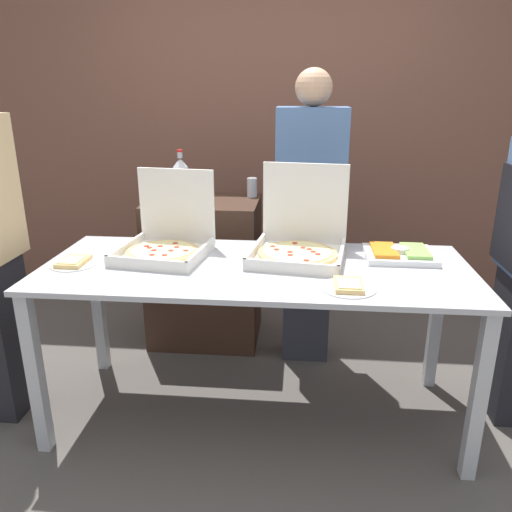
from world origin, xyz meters
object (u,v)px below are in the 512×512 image
at_px(paper_plate_front_left, 349,286).
at_px(paper_plate_front_center, 73,262).
at_px(soda_bottle, 181,180).
at_px(person_guest_plaid, 309,217).
at_px(veggie_tray, 399,254).
at_px(soda_can_silver, 252,187).
at_px(pizza_box_near_right, 166,240).
at_px(pizza_box_near_left, 299,241).

bearing_deg(paper_plate_front_left, paper_plate_front_center, 171.95).
height_order(soda_bottle, person_guest_plaid, person_guest_plaid).
height_order(veggie_tray, soda_can_silver, soda_can_silver).
distance_m(pizza_box_near_right, paper_plate_front_left, 0.97).
height_order(pizza_box_near_right, soda_bottle, soda_bottle).
distance_m(soda_bottle, person_guest_plaid, 0.82).
bearing_deg(veggie_tray, person_guest_plaid, 134.06).
height_order(paper_plate_front_left, soda_bottle, soda_bottle).
bearing_deg(person_guest_plaid, soda_bottle, -9.25).
xyz_separation_m(paper_plate_front_center, soda_can_silver, (0.76, 1.04, 0.18)).
distance_m(pizza_box_near_left, soda_bottle, 0.98).
height_order(paper_plate_front_left, person_guest_plaid, person_guest_plaid).
xyz_separation_m(paper_plate_front_center, veggie_tray, (1.58, 0.25, 0.01)).
height_order(pizza_box_near_right, person_guest_plaid, person_guest_plaid).
distance_m(pizza_box_near_right, person_guest_plaid, 0.89).
xyz_separation_m(soda_can_silver, person_guest_plaid, (0.37, -0.33, -0.11)).
height_order(pizza_box_near_right, paper_plate_front_center, pizza_box_near_right).
bearing_deg(paper_plate_front_left, veggie_tray, 56.58).
bearing_deg(pizza_box_near_right, person_guest_plaid, 42.82).
bearing_deg(paper_plate_front_left, soda_can_silver, 113.57).
xyz_separation_m(pizza_box_near_left, veggie_tray, (0.50, 0.01, -0.06)).
xyz_separation_m(pizza_box_near_right, paper_plate_front_center, (-0.41, -0.20, -0.06)).
distance_m(pizza_box_near_left, paper_plate_front_left, 0.48).
xyz_separation_m(pizza_box_near_right, soda_can_silver, (0.35, 0.84, 0.12)).
height_order(paper_plate_front_left, veggie_tray, veggie_tray).
bearing_deg(pizza_box_near_right, soda_can_silver, 74.80).
bearing_deg(person_guest_plaid, pizza_box_near_right, 35.40).
xyz_separation_m(paper_plate_front_left, person_guest_plaid, (-0.16, 0.90, 0.07)).
relative_size(paper_plate_front_left, soda_can_silver, 1.89).
relative_size(pizza_box_near_right, soda_bottle, 1.49).
relative_size(soda_bottle, person_guest_plaid, 0.19).
distance_m(paper_plate_front_center, soda_can_silver, 1.30).
xyz_separation_m(paper_plate_front_left, veggie_tray, (0.29, 0.43, 0.01)).
distance_m(pizza_box_near_left, soda_can_silver, 0.87).
relative_size(pizza_box_near_right, person_guest_plaid, 0.28).
relative_size(pizza_box_near_left, soda_bottle, 1.60).
bearing_deg(pizza_box_near_right, soda_bottle, 103.54).
bearing_deg(soda_bottle, veggie_tray, -25.48).
bearing_deg(person_guest_plaid, pizza_box_near_left, 83.65).
relative_size(paper_plate_front_center, person_guest_plaid, 0.13).
distance_m(paper_plate_front_left, veggie_tray, 0.52).
xyz_separation_m(pizza_box_near_right, pizza_box_near_left, (0.67, 0.04, 0.00)).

